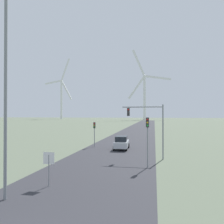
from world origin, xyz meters
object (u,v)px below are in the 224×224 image
Objects in this scene: streetlamp at (6,72)px; traffic_light_post_near_left at (94,129)px; stop_sign_near at (49,162)px; traffic_light_post_near_right at (147,131)px; car_approaching at (122,143)px; wind_turbine_left at (144,91)px; wind_turbine_far_left at (61,94)px; traffic_light_mast_overhead at (148,120)px.

traffic_light_post_near_left is (-0.41, 20.32, -4.62)m from streetlamp.
traffic_light_post_near_left is (-1.77, 17.72, 1.09)m from stop_sign_near.
stop_sign_near is at bearing -134.80° from traffic_light_post_near_right.
stop_sign_near is at bearing -98.76° from car_approaching.
traffic_light_post_near_left is 161.27m from wind_turbine_left.
wind_turbine_far_left is (-91.47, 184.59, 25.19)m from car_approaching.
wind_turbine_far_left is at bearing 113.87° from stop_sign_near.
wind_turbine_far_left is at bearing 116.11° from traffic_light_post_near_right.
traffic_light_post_near_right reaches higher than car_approaching.
streetlamp is 0.19× the size of wind_turbine_far_left.
car_approaching is at bearing 123.37° from traffic_light_mast_overhead.
traffic_light_post_near_left is at bearing 162.45° from car_approaching.
traffic_light_post_near_right is 4.17m from traffic_light_mast_overhead.
traffic_light_post_near_left is at bearing 95.70° from stop_sign_near.
streetlamp is at bearing -130.66° from traffic_light_post_near_right.
wind_turbine_left is (-7.76, 171.00, 21.62)m from traffic_light_post_near_right.
wind_turbine_far_left is (-87.58, 203.55, 18.78)m from streetlamp.
stop_sign_near is 12.57m from traffic_light_mast_overhead.
traffic_light_mast_overhead is at bearing -56.63° from car_approaching.
traffic_light_post_near_left is at bearing -90.15° from wind_turbine_left.
wind_turbine_left reaches higher than stop_sign_near.
streetlamp is 222.39m from wind_turbine_far_left.
wind_turbine_far_left reaches higher than wind_turbine_left.
traffic_light_post_near_left is 0.06× the size of wind_turbine_far_left.
wind_turbine_left is (-0.00, 180.04, 17.63)m from streetlamp.
car_approaching is (3.89, 18.96, -6.41)m from streetlamp.
traffic_light_mast_overhead is 1.42× the size of car_approaching.
traffic_light_post_near_right is (7.76, 9.04, -3.99)m from streetlamp.
traffic_light_mast_overhead reaches higher than traffic_light_post_near_left.
traffic_light_post_near_right is at bearing -54.09° from traffic_light_post_near_left.
car_approaching is (2.52, 16.36, -0.69)m from stop_sign_near.
streetlamp is 20.39m from car_approaching.
stop_sign_near is 0.04× the size of wind_turbine_left.
traffic_light_post_near_right is 172.54m from wind_turbine_left.
wind_turbine_far_left is at bearing 113.28° from streetlamp.
wind_turbine_left reaches higher than traffic_light_post_near_right.
car_approaching is at bearing -63.64° from wind_turbine_far_left.
wind_turbine_far_left is at bearing 116.36° from car_approaching.
streetlamp reaches higher than stop_sign_near.
wind_turbine_far_left is 1.03× the size of wind_turbine_left.
stop_sign_near is (1.37, 2.59, -5.72)m from streetlamp.
streetlamp is 180.90m from wind_turbine_left.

